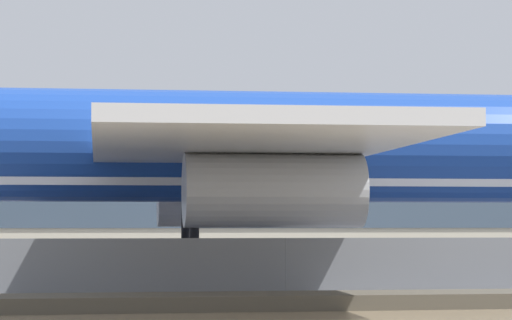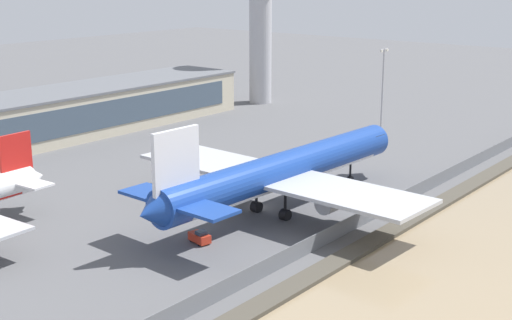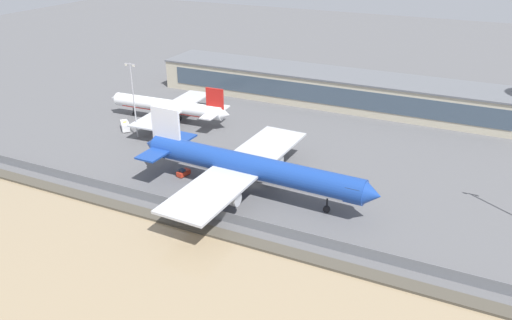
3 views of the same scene
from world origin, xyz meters
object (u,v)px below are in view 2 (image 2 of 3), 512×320
object	(u,v)px
cargo_jet_blue	(282,171)
control_tower	(260,15)
baggage_tug	(200,237)
apron_light_mast_apron_east	(383,87)

from	to	relation	value
cargo_jet_blue	control_tower	size ratio (longest dim) A/B	1.37
cargo_jet_blue	control_tower	distance (m)	92.38
cargo_jet_blue	baggage_tug	world-z (taller)	cargo_jet_blue
control_tower	apron_light_mast_apron_east	bearing A→B (deg)	-108.24
cargo_jet_blue	apron_light_mast_apron_east	distance (m)	55.81
cargo_jet_blue	baggage_tug	distance (m)	18.00
cargo_jet_blue	apron_light_mast_apron_east	bearing A→B (deg)	14.02
baggage_tug	apron_light_mast_apron_east	bearing A→B (deg)	10.14
baggage_tug	control_tower	xyz separation A→B (m)	(86.12, 58.22, 22.71)
cargo_jet_blue	control_tower	world-z (taller)	control_tower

